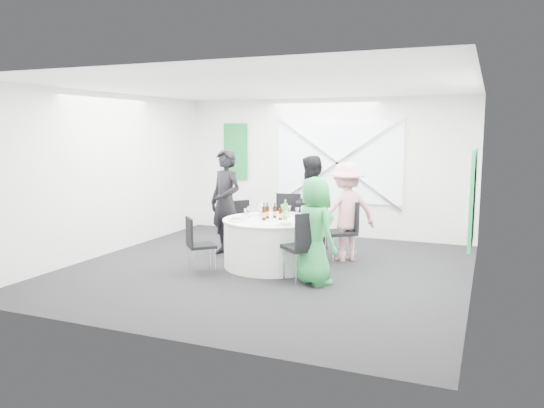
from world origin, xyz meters
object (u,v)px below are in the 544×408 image
at_px(chair_back, 287,218).
at_px(person_woman_green, 315,231).
at_px(chair_back_right, 346,226).
at_px(chair_front_right, 305,242).
at_px(chair_front_left, 197,241).
at_px(person_man_back, 310,204).
at_px(green_water_bottle, 285,212).
at_px(banquet_table, 272,243).
at_px(chair_back_left, 242,222).
at_px(clear_water_bottle, 262,211).
at_px(person_man_back_left, 226,203).
at_px(person_woman_pink, 346,212).

xyz_separation_m(chair_back, person_woman_green, (1.08, -1.73, 0.15)).
xyz_separation_m(chair_back_right, person_woman_green, (-0.07, -1.43, 0.17)).
xyz_separation_m(chair_back, chair_front_right, (0.96, -1.78, -0.00)).
relative_size(chair_front_left, person_man_back, 0.50).
xyz_separation_m(person_man_back, green_water_bottle, (-0.01, -1.19, 0.03)).
xyz_separation_m(banquet_table, chair_back_left, (-0.91, 0.78, 0.15)).
xyz_separation_m(banquet_table, green_water_bottle, (0.20, 0.05, 0.50)).
height_order(chair_front_left, clear_water_bottle, clear_water_bottle).
xyz_separation_m(chair_front_left, person_man_back_left, (-0.14, 1.23, 0.42)).
distance_m(chair_back, chair_front_left, 2.03).
xyz_separation_m(person_woman_green, clear_water_bottle, (-1.08, 0.63, 0.12)).
bearing_deg(chair_back_left, person_woman_green, -87.75).
height_order(chair_back, green_water_bottle, green_water_bottle).
relative_size(chair_back_left, clear_water_bottle, 2.93).
distance_m(chair_back, clear_water_bottle, 1.13).
height_order(chair_back_right, green_water_bottle, green_water_bottle).
height_order(banquet_table, chair_back_right, chair_back_right).
bearing_deg(chair_back_left, green_water_bottle, -82.51).
height_order(person_man_back, person_woman_green, person_man_back).
distance_m(chair_back, person_man_back_left, 1.14).
bearing_deg(banquet_table, chair_back_left, 139.28).
relative_size(chair_front_right, clear_water_bottle, 3.34).
bearing_deg(person_woman_green, chair_back, -21.91).
bearing_deg(person_woman_green, green_water_bottle, -9.13).
height_order(person_man_back_left, person_man_back, person_man_back_left).
xyz_separation_m(banquet_table, person_woman_green, (0.93, -0.68, 0.38)).
bearing_deg(clear_water_bottle, chair_back, 89.70).
bearing_deg(person_woman_pink, chair_front_left, 1.92).
distance_m(chair_back_right, person_woman_pink, 0.24).
distance_m(chair_front_right, person_woman_pink, 1.57).
height_order(chair_front_right, green_water_bottle, green_water_bottle).
distance_m(person_man_back_left, green_water_bottle, 1.28).
bearing_deg(person_man_back, chair_back_left, -57.71).
height_order(chair_back_right, clear_water_bottle, clear_water_bottle).
bearing_deg(person_woman_green, person_man_back, -33.60).
distance_m(chair_back_left, clear_water_bottle, 1.18).
xyz_separation_m(chair_back, green_water_bottle, (0.35, -1.00, 0.28)).
xyz_separation_m(chair_front_right, chair_front_left, (-1.69, -0.10, -0.10)).
xyz_separation_m(person_man_back, person_woman_green, (0.71, -1.92, -0.10)).
bearing_deg(person_woman_pink, chair_back_left, -38.51).
distance_m(person_man_back_left, person_man_back, 1.51).
height_order(chair_back_right, person_man_back_left, person_man_back_left).
height_order(person_woman_green, clear_water_bottle, person_woman_green).
xyz_separation_m(banquet_table, chair_back, (-0.15, 1.05, 0.23)).
bearing_deg(chair_front_left, chair_back_right, -93.34).
distance_m(chair_back_right, chair_front_right, 1.50).
xyz_separation_m(chair_front_left, green_water_bottle, (1.09, 0.89, 0.38)).
bearing_deg(chair_front_right, clear_water_bottle, -83.07).
xyz_separation_m(chair_back, person_man_back_left, (-0.88, -0.65, 0.31)).
xyz_separation_m(chair_back_left, person_woman_green, (1.84, -1.46, 0.23)).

